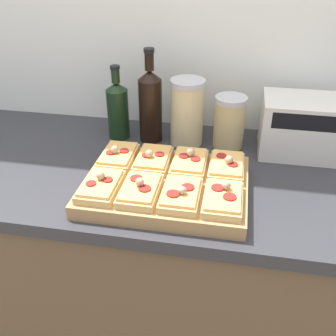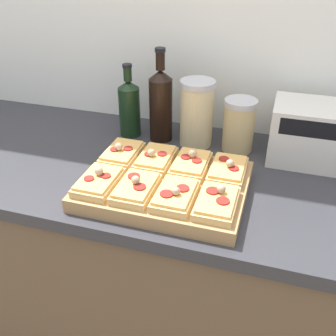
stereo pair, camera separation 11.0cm
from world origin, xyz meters
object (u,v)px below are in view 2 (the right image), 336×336
olive_oil_bottle (129,107)px  grain_jar_short (239,125)px  wine_bottle (161,104)px  toaster_oven (311,133)px  grain_jar_tall (197,113)px  cutting_board (165,186)px

olive_oil_bottle → grain_jar_short: 0.38m
wine_bottle → toaster_oven: bearing=-0.1°
olive_oil_bottle → wine_bottle: (0.11, 0.00, 0.03)m
grain_jar_tall → wine_bottle: bearing=180.0°
wine_bottle → cutting_board: bearing=-70.1°
cutting_board → grain_jar_short: (0.15, 0.31, 0.07)m
wine_bottle → grain_jar_short: wine_bottle is taller
grain_jar_tall → grain_jar_short: (0.14, 0.00, -0.02)m
cutting_board → toaster_oven: 0.49m
grain_jar_tall → toaster_oven: grain_jar_tall is taller
cutting_board → olive_oil_bottle: olive_oil_bottle is taller
olive_oil_bottle → toaster_oven: (0.60, -0.00, -0.01)m
wine_bottle → toaster_oven: size_ratio=1.20×
grain_jar_short → cutting_board: bearing=-116.5°
cutting_board → toaster_oven: bearing=39.3°
grain_jar_tall → toaster_oven: (0.36, -0.00, -0.02)m
wine_bottle → grain_jar_short: size_ratio=1.81×
olive_oil_bottle → toaster_oven: bearing=-0.1°
cutting_board → grain_jar_tall: grain_jar_tall is taller
grain_jar_short → grain_jar_tall: bearing=180.0°
cutting_board → olive_oil_bottle: 0.39m
olive_oil_bottle → wine_bottle: 0.12m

